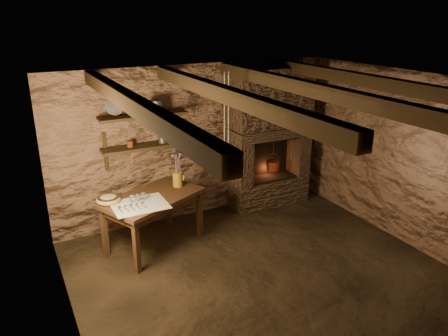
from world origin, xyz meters
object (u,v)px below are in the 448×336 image
work_table (154,219)px  iron_stockpot (157,107)px  wooden_bowl (108,200)px  stoneware_jug (178,172)px  red_pot (273,165)px

work_table → iron_stockpot: (0.32, 0.57, 1.44)m
wooden_bowl → iron_stockpot: iron_stockpot is taller
iron_stockpot → stoneware_jug: bearing=-73.5°
work_table → stoneware_jug: (0.44, 0.17, 0.56)m
stoneware_jug → iron_stockpot: (-0.12, 0.40, 0.88)m
work_table → wooden_bowl: 0.70m
wooden_bowl → iron_stockpot: 1.47m
wooden_bowl → red_pot: 2.85m
iron_stockpot → red_pot: size_ratio=0.39×
wooden_bowl → red_pot: size_ratio=0.60×
wooden_bowl → iron_stockpot: (0.90, 0.51, 1.05)m
stoneware_jug → wooden_bowl: bearing=-159.7°
red_pot → iron_stockpot: bearing=176.4°
stoneware_jug → wooden_bowl: 1.04m
work_table → iron_stockpot: iron_stockpot is taller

